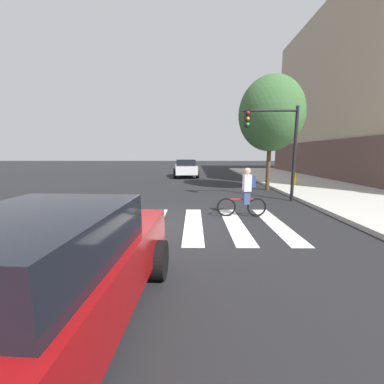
# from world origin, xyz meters

# --- Properties ---
(ground_plane) EXTENTS (120.00, 120.00, 0.00)m
(ground_plane) POSITION_xyz_m (0.00, 0.00, 0.00)
(ground_plane) COLOR black
(crosswalk_stripes) EXTENTS (6.94, 3.71, 0.01)m
(crosswalk_stripes) POSITION_xyz_m (0.05, 0.00, 0.01)
(crosswalk_stripes) COLOR silver
(crosswalk_stripes) RESTS_ON ground
(sedan_near) EXTENTS (2.33, 4.68, 1.59)m
(sedan_near) POSITION_xyz_m (-0.94, -4.65, 0.82)
(sedan_near) COLOR maroon
(sedan_near) RESTS_ON ground
(sedan_mid) EXTENTS (2.51, 4.80, 1.61)m
(sedan_mid) POSITION_xyz_m (-0.09, 14.82, 0.83)
(sedan_mid) COLOR silver
(sedan_mid) RESTS_ON ground
(cyclist) EXTENTS (1.71, 0.36, 1.69)m
(cyclist) POSITION_xyz_m (2.48, 0.92, 0.84)
(cyclist) COLOR black
(cyclist) RESTS_ON ground
(traffic_light_near) EXTENTS (2.47, 0.28, 4.20)m
(traffic_light_near) POSITION_xyz_m (4.37, 3.65, 2.86)
(traffic_light_near) COLOR black
(traffic_light_near) RESTS_ON ground
(fire_hydrant) EXTENTS (0.33, 0.22, 0.78)m
(fire_hydrant) POSITION_xyz_m (7.20, 8.09, 0.53)
(fire_hydrant) COLOR gold
(fire_hydrant) RESTS_ON sidewalk
(street_tree_near) EXTENTS (3.62, 3.62, 6.45)m
(street_tree_near) POSITION_xyz_m (5.06, 6.82, 4.35)
(street_tree_near) COLOR #4C3823
(street_tree_near) RESTS_ON ground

